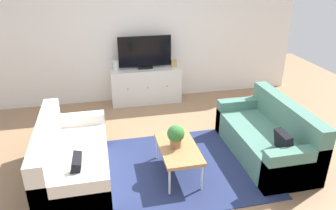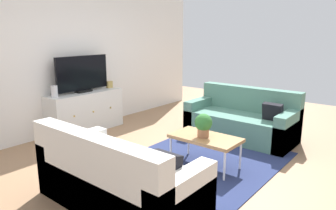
# 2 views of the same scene
# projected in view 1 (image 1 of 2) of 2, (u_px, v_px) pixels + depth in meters

# --- Properties ---
(ground_plane) EXTENTS (10.00, 10.00, 0.00)m
(ground_plane) POSITION_uv_depth(u_px,v_px,m) (174.00, 162.00, 4.70)
(ground_plane) COLOR #997251
(wall_back) EXTENTS (6.40, 0.12, 2.70)m
(wall_back) POSITION_uv_depth(u_px,v_px,m) (144.00, 34.00, 6.40)
(wall_back) COLOR white
(wall_back) RESTS_ON ground_plane
(area_rug) EXTENTS (2.50, 1.90, 0.01)m
(area_rug) POSITION_uv_depth(u_px,v_px,m) (176.00, 168.00, 4.56)
(area_rug) COLOR navy
(area_rug) RESTS_ON ground_plane
(couch_left_side) EXTENTS (0.84, 1.77, 0.84)m
(couch_left_side) POSITION_uv_depth(u_px,v_px,m) (69.00, 162.00, 4.20)
(couch_left_side) COLOR silver
(couch_left_side) RESTS_ON ground_plane
(couch_right_side) EXTENTS (0.84, 1.77, 0.84)m
(couch_right_side) POSITION_uv_depth(u_px,v_px,m) (269.00, 138.00, 4.77)
(couch_right_side) COLOR #4C7A6B
(couch_right_side) RESTS_ON ground_plane
(coffee_table) EXTENTS (0.50, 0.91, 0.42)m
(coffee_table) POSITION_uv_depth(u_px,v_px,m) (178.00, 149.00, 4.30)
(coffee_table) COLOR #A37547
(coffee_table) RESTS_ON ground_plane
(potted_plant) EXTENTS (0.23, 0.23, 0.31)m
(potted_plant) POSITION_uv_depth(u_px,v_px,m) (176.00, 135.00, 4.22)
(potted_plant) COLOR #936042
(potted_plant) RESTS_ON coffee_table
(tv_console) EXTENTS (1.40, 0.47, 0.72)m
(tv_console) POSITION_uv_depth(u_px,v_px,m) (146.00, 85.00, 6.56)
(tv_console) COLOR silver
(tv_console) RESTS_ON ground_plane
(flat_screen_tv) EXTENTS (1.04, 0.16, 0.64)m
(flat_screen_tv) POSITION_uv_depth(u_px,v_px,m) (145.00, 52.00, 6.29)
(flat_screen_tv) COLOR black
(flat_screen_tv) RESTS_ON tv_console
(glass_vase) EXTENTS (0.11, 0.11, 0.20)m
(glass_vase) POSITION_uv_depth(u_px,v_px,m) (116.00, 66.00, 6.25)
(glass_vase) COLOR silver
(glass_vase) RESTS_ON tv_console
(mantel_clock) EXTENTS (0.11, 0.07, 0.13)m
(mantel_clock) POSITION_uv_depth(u_px,v_px,m) (174.00, 63.00, 6.50)
(mantel_clock) COLOR tan
(mantel_clock) RESTS_ON tv_console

